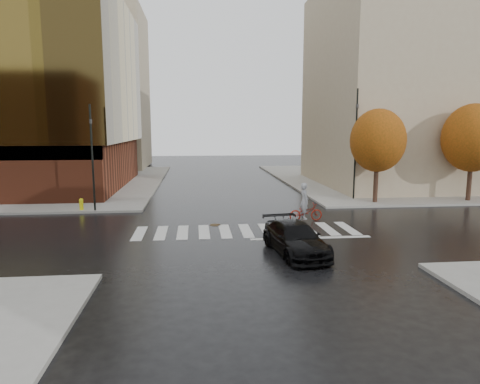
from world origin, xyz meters
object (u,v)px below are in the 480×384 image
Objects in this scene: fire_hydrant at (81,204)px; sedan at (295,238)px; cyclist at (305,208)px; traffic_light_nw at (92,152)px; traffic_light_ne at (356,136)px.

sedan is at bearing -41.76° from fire_hydrant.
fire_hydrant is at bearing 68.55° from cyclist.
traffic_light_nw reaches higher than cyclist.
traffic_light_nw reaches higher than fire_hydrant.
cyclist is at bearing -16.43° from fire_hydrant.
traffic_light_nw is (-10.62, 10.07, 3.19)m from sedan.
traffic_light_nw is 3.42m from fire_hydrant.
traffic_light_nw is at bearing -12.77° from fire_hydrant.
sedan is at bearing 156.76° from cyclist.
traffic_light_ne reaches higher than traffic_light_nw.
traffic_light_nw is at bearing 128.55° from sedan.
sedan is 14.98m from traffic_light_nw.
cyclist reaches higher than sedan.
traffic_light_nw is at bearing 68.30° from cyclist.
traffic_light_ne is (5.32, 6.41, 4.01)m from cyclist.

